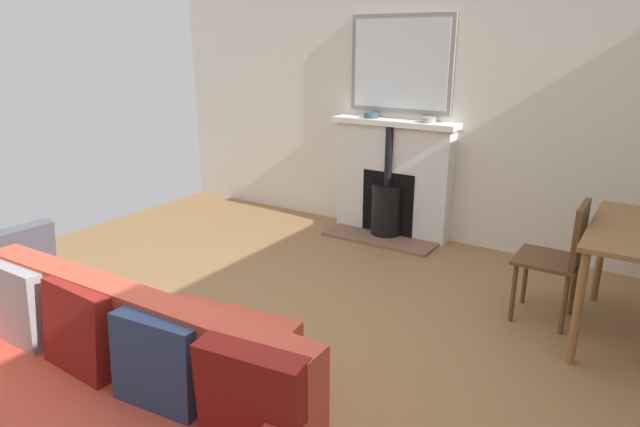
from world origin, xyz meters
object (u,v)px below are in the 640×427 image
at_px(fireplace, 391,185).
at_px(ottoman, 210,353).
at_px(sofa, 90,418).
at_px(mantel_bowl_far, 429,120).
at_px(dining_chair_near_fireplace, 562,253).
at_px(mantel_bowl_near, 371,115).

xyz_separation_m(fireplace, ottoman, (2.81, 0.30, -0.27)).
bearing_deg(fireplace, sofa, 6.42).
relative_size(mantel_bowl_far, dining_chair_near_fireplace, 0.15).
height_order(fireplace, ottoman, fireplace).
distance_m(fireplace, sofa, 3.63).
xyz_separation_m(mantel_bowl_far, dining_chair_near_fireplace, (0.99, 1.37, -0.65)).
bearing_deg(ottoman, sofa, 7.54).
distance_m(mantel_bowl_near, mantel_bowl_far, 0.58).
distance_m(sofa, ottoman, 0.81).
relative_size(mantel_bowl_near, dining_chair_near_fireplace, 0.17).
bearing_deg(dining_chair_near_fireplace, ottoman, -37.74).
distance_m(fireplace, mantel_bowl_near, 0.69).
bearing_deg(sofa, dining_chair_near_fireplace, 153.40).
height_order(mantel_bowl_far, ottoman, mantel_bowl_far).
distance_m(sofa, dining_chair_near_fireplace, 2.92).
xyz_separation_m(ottoman, dining_chair_near_fireplace, (-1.82, 1.41, 0.27)).
bearing_deg(mantel_bowl_near, mantel_bowl_far, 90.00).
bearing_deg(ottoman, mantel_bowl_far, 179.23).
xyz_separation_m(sofa, dining_chair_near_fireplace, (-2.61, 1.31, 0.13)).
xyz_separation_m(mantel_bowl_near, mantel_bowl_far, (0.00, 0.58, 0.00)).
bearing_deg(fireplace, dining_chair_near_fireplace, 59.96).
bearing_deg(ottoman, mantel_bowl_near, -169.14).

